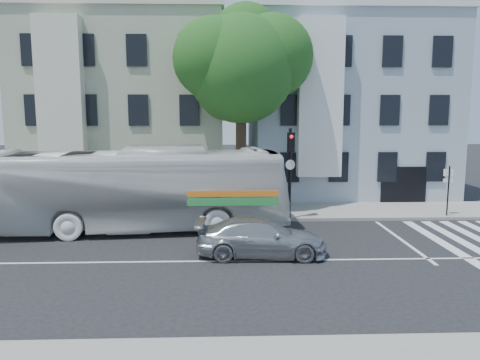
{
  "coord_description": "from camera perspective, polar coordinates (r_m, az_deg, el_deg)",
  "views": [
    {
      "loc": [
        -0.93,
        -16.2,
        5.32
      ],
      "look_at": [
        -0.23,
        3.71,
        2.4
      ],
      "focal_mm": 35.0,
      "sensor_mm": 36.0,
      "label": 1
    }
  ],
  "objects": [
    {
      "name": "building_right",
      "position": [
        32.19,
        12.37,
        8.47
      ],
      "size": [
        12.0,
        10.0,
        11.0
      ],
      "primitive_type": "cube",
      "color": "#9AA7B7",
      "rests_on": "ground"
    },
    {
      "name": "bus",
      "position": [
        21.43,
        -12.69,
        -1.08
      ],
      "size": [
        4.37,
        13.79,
        3.78
      ],
      "primitive_type": "imported",
      "rotation": [
        0.0,
        0.0,
        1.66
      ],
      "color": "silver",
      "rests_on": "ground"
    },
    {
      "name": "street_tree",
      "position": [
        25.08,
        0.25,
        14.08
      ],
      "size": [
        7.3,
        5.9,
        11.1
      ],
      "color": "#2D2116",
      "rests_on": "ground"
    },
    {
      "name": "sedan",
      "position": [
        17.46,
        2.6,
        -7.02
      ],
      "size": [
        2.15,
        4.89,
        1.4
      ],
      "primitive_type": "imported",
      "rotation": [
        0.0,
        0.0,
        1.53
      ],
      "color": "#B2B4BA",
      "rests_on": "ground"
    },
    {
      "name": "hedge",
      "position": [
        23.12,
        -7.71,
        -3.77
      ],
      "size": [
        8.21,
        3.93,
        0.7
      ],
      "primitive_type": null,
      "rotation": [
        0.0,
        0.0,
        -0.38
      ],
      "color": "#1C581D",
      "rests_on": "sidewalk_far"
    },
    {
      "name": "sidewalk_far",
      "position": [
        24.78,
        0.17,
        -3.88
      ],
      "size": [
        80.0,
        4.0,
        0.15
      ],
      "primitive_type": "cube",
      "color": "gray",
      "rests_on": "ground"
    },
    {
      "name": "traffic_signal",
      "position": [
        22.5,
        6.15,
        2.19
      ],
      "size": [
        0.47,
        0.54,
        4.53
      ],
      "rotation": [
        0.0,
        0.0,
        0.25
      ],
      "color": "black",
      "rests_on": "ground"
    },
    {
      "name": "far_sign_pole",
      "position": [
        25.53,
        24.04,
        -0.46
      ],
      "size": [
        0.45,
        0.21,
        2.51
      ],
      "rotation": [
        0.0,
        0.0,
        -0.27
      ],
      "color": "black",
      "rests_on": "sidewalk_far"
    },
    {
      "name": "ground",
      "position": [
        17.07,
        1.22,
        -9.82
      ],
      "size": [
        120.0,
        120.0,
        0.0
      ],
      "primitive_type": "plane",
      "color": "black",
      "rests_on": "ground"
    },
    {
      "name": "building_left",
      "position": [
        31.78,
        -13.18,
        8.44
      ],
      "size": [
        12.0,
        10.0,
        11.0
      ],
      "primitive_type": "cube",
      "color": "#99A388",
      "rests_on": "ground"
    }
  ]
}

